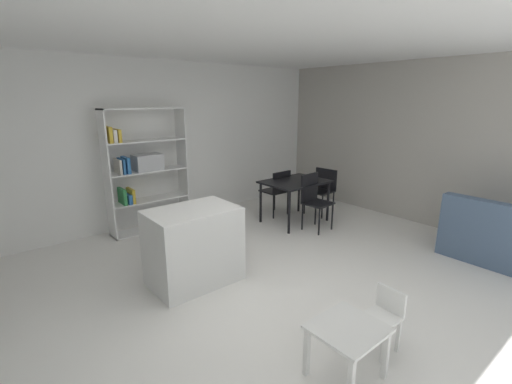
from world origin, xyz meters
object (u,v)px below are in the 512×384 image
object	(u,v)px
open_bookshelf	(143,168)
dining_chair_window_side	(322,187)
dining_table	(295,185)
dining_chair_near	(314,197)
kitchen_island	(194,246)
child_table	(347,336)
child_chair_right	(384,316)
dining_chair_far	(278,188)

from	to	relation	value
open_bookshelf	dining_chair_window_side	world-z (taller)	open_bookshelf
dining_table	dining_chair_near	world-z (taller)	dining_chair_near
dining_table	kitchen_island	bearing A→B (deg)	-163.27
child_table	dining_chair_window_side	bearing A→B (deg)	42.80
dining_chair_near	dining_table	bearing A→B (deg)	84.52
kitchen_island	child_chair_right	size ratio (longest dim) A/B	1.83
open_bookshelf	dining_chair_near	size ratio (longest dim) A/B	2.14
open_bookshelf	kitchen_island	bearing A→B (deg)	-97.18
child_chair_right	dining_chair_far	world-z (taller)	dining_chair_far
dining_chair_far	child_table	bearing A→B (deg)	53.76
dining_chair_window_side	dining_chair_near	bearing A→B (deg)	-65.29
dining_table	child_table	bearing A→B (deg)	-129.19
dining_chair_near	kitchen_island	bearing A→B (deg)	-177.61
kitchen_island	dining_chair_near	size ratio (longest dim) A/B	1.09
dining_chair_near	dining_chair_far	distance (m)	0.89
dining_chair_far	dining_chair_window_side	bearing A→B (deg)	148.86
dining_chair_window_side	child_chair_right	bearing A→B (deg)	-47.61
kitchen_island	dining_chair_window_side	world-z (taller)	kitchen_island
dining_chair_window_side	dining_table	bearing A→B (deg)	-95.11
dining_table	dining_chair_near	distance (m)	0.46
kitchen_island	child_chair_right	world-z (taller)	kitchen_island
kitchen_island	child_table	bearing A→B (deg)	-85.81
kitchen_island	dining_chair_window_side	xyz separation A→B (m)	(3.22, 0.75, 0.06)
open_bookshelf	dining_table	size ratio (longest dim) A/B	1.83
dining_chair_near	child_table	bearing A→B (deg)	-138.44
kitchen_island	child_table	size ratio (longest dim) A/B	1.91
child_table	dining_table	size ratio (longest dim) A/B	0.49
dining_chair_near	dining_chair_window_side	bearing A→B (deg)	26.00
kitchen_island	dining_chair_far	bearing A→B (deg)	25.73
dining_chair_window_side	dining_chair_far	size ratio (longest dim) A/B	0.99
dining_table	dining_chair_far	size ratio (longest dim) A/B	1.28
open_bookshelf	child_chair_right	xyz separation A→B (m)	(0.42, -4.13, -0.74)
child_table	dining_chair_near	world-z (taller)	dining_chair_near
kitchen_island	dining_chair_far	size ratio (longest dim) A/B	1.19
child_table	dining_table	distance (m)	3.67
dining_table	dining_chair_window_side	bearing A→B (deg)	0.70
child_chair_right	dining_chair_far	distance (m)	3.74
kitchen_island	dining_table	distance (m)	2.58
child_table	dining_chair_far	bearing A→B (deg)	54.83
dining_table	dining_chair_far	xyz separation A→B (m)	(0.00, 0.45, -0.15)
child_chair_right	kitchen_island	bearing A→B (deg)	-159.38
child_table	dining_chair_far	world-z (taller)	dining_chair_far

